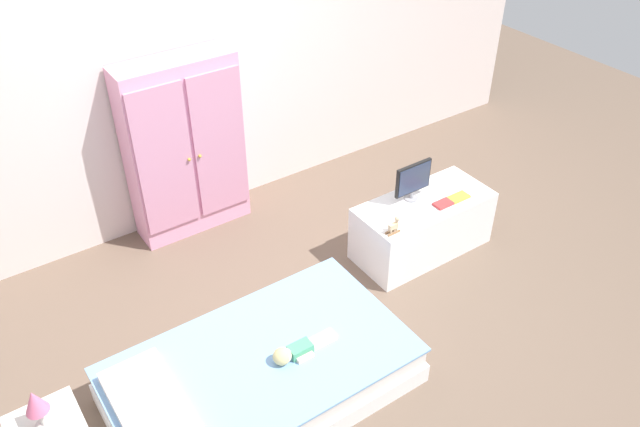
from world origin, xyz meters
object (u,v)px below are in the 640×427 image
Objects in this scene: doll at (293,352)px; wardrobe at (185,148)px; table_lamp at (35,403)px; tv_stand at (422,226)px; book_red at (443,204)px; rocking_horse_toy at (394,226)px; bed at (262,375)px; book_yellow at (458,197)px; tv_monitor at (413,180)px.

wardrobe is at bearing 83.01° from doll.
wardrobe reaches higher than table_lamp.
book_red is at bearing -53.98° from tv_stand.
table_lamp is 2.07× the size of rocking_horse_toy.
wardrobe is at bearing 77.38° from bed.
doll is 2.52× the size of book_yellow.
book_yellow is at bearing 0.00° from book_red.
bed is 1.76m from wardrobe.
wardrobe is at bearing 46.00° from table_lamp.
table_lamp reaches higher than tv_stand.
book_yellow is at bearing 4.11° from table_lamp.
wardrobe reaches higher than book_red.
book_yellow is at bearing 14.94° from doll.
rocking_horse_toy is at bearing 4.11° from table_lamp.
book_red is (2.72, 0.21, -0.11)m from table_lamp.
wardrobe is 8.46× the size of book_yellow.
doll is 1.55m from book_red.
doll is 1.78m from wardrobe.
tv_monitor reaches higher than book_red.
bed is at bearing 150.36° from doll.
tv_monitor is 1.84× the size of book_yellow.
wardrobe reaches higher than bed.
book_red is at bearing -45.52° from wardrobe.
wardrobe is 1.36× the size of tv_stand.
doll is 0.30× the size of wardrobe.
tv_stand is 0.50m from rocking_horse_toy.
book_yellow is (0.14, 0.00, -0.00)m from book_red.
rocking_horse_toy is at bearing -160.13° from tv_stand.
table_lamp is 2.87m from book_yellow.
doll is 1.51m from tv_monitor.
tv_monitor is at bearing 19.06° from bed.
tv_stand is 0.32m from book_yellow.
book_red is at bearing 11.89° from bed.
book_red is at bearing -53.08° from tv_monitor.
bed is 1.68× the size of tv_stand.
wardrobe is 11.23× the size of rocking_horse_toy.
table_lamp is 2.25m from rocking_horse_toy.
bed is 1.25m from rocking_horse_toy.
tv_stand is at bearing 154.97° from book_yellow.
tv_stand is at bearing 19.87° from rocking_horse_toy.
wardrobe is (0.37, 1.64, 0.53)m from bed.
doll is at bearing -163.71° from book_red.
table_lamp reaches higher than book_red.
tv_monitor is at bearing 147.30° from book_yellow.
tv_monitor reaches higher than tv_stand.
wardrobe is at bearing 137.50° from book_yellow.
rocking_horse_toy reaches higher than doll.
table_lamp is 2.09m from wardrobe.
table_lamp is at bearing -134.00° from wardrobe.
table_lamp is 0.25× the size of tv_stand.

